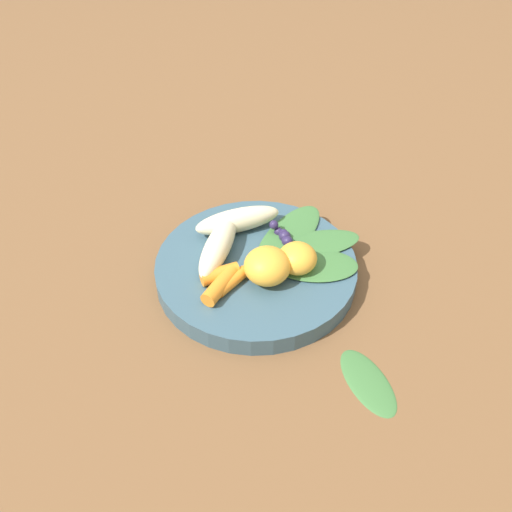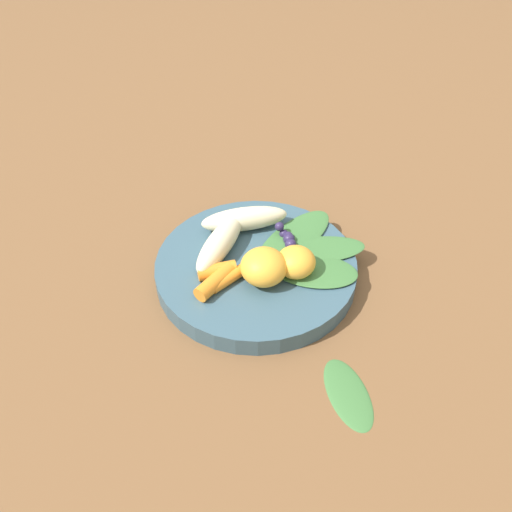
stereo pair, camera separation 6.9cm
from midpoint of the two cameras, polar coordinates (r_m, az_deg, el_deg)
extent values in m
plane|color=brown|center=(0.71, -2.76, -2.19)|extent=(2.40, 2.40, 0.00)
cylinder|color=#385666|center=(0.70, -2.80, -1.47)|extent=(0.25, 0.25, 0.02)
ellipsoid|color=beige|center=(0.69, -6.80, 0.59)|extent=(0.03, 0.11, 0.03)
ellipsoid|color=beige|center=(0.73, -4.54, 3.50)|extent=(0.11, 0.09, 0.03)
ellipsoid|color=#F4A833|center=(0.67, 1.33, -0.25)|extent=(0.05, 0.05, 0.04)
ellipsoid|color=#F4A833|center=(0.66, -1.84, -1.15)|extent=(0.06, 0.06, 0.04)
cylinder|color=orange|center=(0.67, -6.60, -1.96)|extent=(0.05, 0.04, 0.02)
cylinder|color=orange|center=(0.65, -6.65, -3.14)|extent=(0.03, 0.06, 0.02)
cylinder|color=orange|center=(0.66, -5.44, -2.71)|extent=(0.03, 0.05, 0.01)
sphere|color=#2D234C|center=(0.72, 0.20, 1.87)|extent=(0.01, 0.01, 0.01)
sphere|color=#2D234C|center=(0.70, 1.48, 0.82)|extent=(0.01, 0.01, 0.01)
sphere|color=#2D234C|center=(0.71, 0.21, 1.51)|extent=(0.01, 0.01, 0.01)
sphere|color=#2D234C|center=(0.72, 0.06, 2.10)|extent=(0.01, 0.01, 0.01)
sphere|color=#2D234C|center=(0.71, 0.33, 1.65)|extent=(0.01, 0.01, 0.01)
sphere|color=#2D234C|center=(0.72, -0.90, 3.04)|extent=(0.01, 0.01, 0.01)
sphere|color=#2D234C|center=(0.70, 0.72, 0.79)|extent=(0.01, 0.01, 0.01)
sphere|color=#2D234C|center=(0.70, 1.15, 0.55)|extent=(0.01, 0.01, 0.01)
sphere|color=#2D234C|center=(0.71, 0.55, 1.52)|extent=(0.01, 0.01, 0.01)
sphere|color=#2D234C|center=(0.73, -0.41, 2.35)|extent=(0.01, 0.01, 0.01)
sphere|color=#2D234C|center=(0.71, 0.36, 1.37)|extent=(0.01, 0.01, 0.01)
sphere|color=#2D234C|center=(0.71, 0.47, 1.36)|extent=(0.01, 0.01, 0.01)
cylinder|color=white|center=(0.70, -0.61, -0.14)|extent=(0.04, 0.04, 0.00)
ellipsoid|color=#3D7038|center=(0.69, 3.17, -1.05)|extent=(0.11, 0.08, 0.00)
ellipsoid|color=#3D7038|center=(0.71, 2.86, 1.03)|extent=(0.14, 0.11, 0.00)
ellipsoid|color=#3D7038|center=(0.73, 0.68, 2.06)|extent=(0.09, 0.15, 0.00)
ellipsoid|color=#3D7038|center=(0.61, 8.05, -12.56)|extent=(0.09, 0.10, 0.01)
camera|label=1|loc=(0.03, -92.87, -2.64)|focal=39.66mm
camera|label=2|loc=(0.03, 87.13, 2.64)|focal=39.66mm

